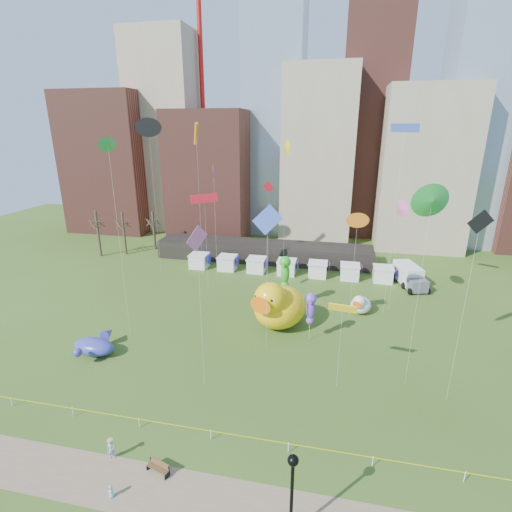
% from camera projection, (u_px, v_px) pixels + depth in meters
% --- Properties ---
extents(ground, '(160.00, 160.00, 0.00)m').
position_uv_depth(ground, '(211.00, 439.00, 29.69)').
color(ground, '#354E18').
rests_on(ground, ground).
extents(footpath, '(70.00, 4.00, 0.02)m').
position_uv_depth(footpath, '(187.00, 497.00, 25.06)').
color(footpath, '#766449').
rests_on(footpath, ground).
extents(skyline, '(101.00, 23.00, 68.00)m').
position_uv_depth(skyline, '(312.00, 134.00, 78.93)').
color(skyline, brown).
rests_on(skyline, ground).
extents(crane_left, '(23.00, 1.00, 76.00)m').
position_uv_depth(crane_left, '(203.00, 1.00, 78.06)').
color(crane_left, red).
rests_on(crane_left, ground).
extents(pavilion, '(38.00, 6.00, 3.20)m').
position_uv_depth(pavilion, '(263.00, 251.00, 68.87)').
color(pavilion, black).
rests_on(pavilion, ground).
extents(vendor_tents, '(33.24, 2.80, 2.40)m').
position_uv_depth(vendor_tents, '(287.00, 268.00, 62.48)').
color(vendor_tents, white).
rests_on(vendor_tents, ground).
extents(bare_trees, '(8.44, 6.44, 8.50)m').
position_uv_depth(bare_trees, '(125.00, 233.00, 71.89)').
color(bare_trees, '#382B21').
rests_on(bare_trees, ground).
extents(caution_tape, '(50.00, 0.06, 0.90)m').
position_uv_depth(caution_tape, '(211.00, 432.00, 29.47)').
color(caution_tape, white).
rests_on(caution_tape, ground).
extents(big_duck, '(8.20, 9.01, 6.29)m').
position_uv_depth(big_duck, '(278.00, 305.00, 45.39)').
color(big_duck, yellow).
rests_on(big_duck, ground).
extents(small_duck, '(3.41, 3.85, 2.70)m').
position_uv_depth(small_duck, '(360.00, 304.00, 49.30)').
color(small_duck, white).
rests_on(small_duck, ground).
extents(seahorse_green, '(1.69, 2.01, 7.30)m').
position_uv_depth(seahorse_green, '(285.00, 270.00, 49.22)').
color(seahorse_green, silver).
rests_on(seahorse_green, ground).
extents(seahorse_purple, '(1.32, 1.64, 5.84)m').
position_uv_depth(seahorse_purple, '(311.00, 306.00, 41.99)').
color(seahorse_purple, silver).
rests_on(seahorse_purple, ground).
extents(whale_inflatable, '(4.77, 5.95, 2.03)m').
position_uv_depth(whale_inflatable, '(95.00, 345.00, 40.65)').
color(whale_inflatable, '#4A3BA2').
rests_on(whale_inflatable, ground).
extents(park_bench, '(1.78, 1.01, 0.87)m').
position_uv_depth(park_bench, '(159.00, 467.00, 26.74)').
color(park_bench, '#55351D').
rests_on(park_bench, footpath).
extents(lamppost, '(0.64, 0.64, 6.12)m').
position_uv_depth(lamppost, '(292.00, 487.00, 21.57)').
color(lamppost, black).
rests_on(lamppost, footpath).
extents(box_truck, '(4.45, 7.56, 3.03)m').
position_uv_depth(box_truck, '(409.00, 275.00, 58.00)').
color(box_truck, white).
rests_on(box_truck, ground).
extents(woman, '(0.66, 0.52, 1.58)m').
position_uv_depth(woman, '(111.00, 449.00, 27.74)').
color(woman, white).
rests_on(woman, footpath).
extents(toddler, '(0.34, 0.25, 0.94)m').
position_uv_depth(toddler, '(111.00, 491.00, 24.92)').
color(toddler, silver).
rests_on(toddler, footpath).
extents(kite_0, '(3.36, 2.93, 14.03)m').
position_uv_depth(kite_0, '(204.00, 199.00, 53.18)').
color(kite_0, silver).
rests_on(kite_0, ground).
extents(kite_1, '(1.20, 1.89, 15.36)m').
position_uv_depth(kite_1, '(197.00, 243.00, 31.41)').
color(kite_1, silver).
rests_on(kite_1, ground).
extents(kite_2, '(1.90, 0.17, 17.11)m').
position_uv_depth(kite_2, '(479.00, 229.00, 28.89)').
color(kite_2, silver).
rests_on(kite_2, ground).
extents(kite_3, '(0.63, 1.41, 21.92)m').
position_uv_depth(kite_3, '(108.00, 146.00, 37.60)').
color(kite_3, silver).
rests_on(kite_3, ground).
extents(kite_4, '(0.95, 1.87, 21.39)m').
position_uv_depth(kite_4, '(286.00, 148.00, 46.80)').
color(kite_4, silver).
rests_on(kite_4, ground).
extents(kite_5, '(2.98, 1.79, 23.22)m').
position_uv_depth(kite_5, '(405.00, 130.00, 42.44)').
color(kite_5, silver).
rests_on(kite_5, ground).
extents(kite_6, '(1.79, 0.48, 13.49)m').
position_uv_depth(kite_6, '(357.00, 220.00, 44.48)').
color(kite_6, silver).
rests_on(kite_6, ground).
extents(kite_7, '(0.42, 1.89, 17.75)m').
position_uv_depth(kite_7, '(214.00, 176.00, 55.18)').
color(kite_7, silver).
rests_on(kite_7, ground).
extents(kite_8, '(1.62, 0.95, 15.32)m').
position_uv_depth(kite_8, '(268.00, 190.00, 56.80)').
color(kite_8, silver).
rests_on(kite_8, ground).
extents(kite_9, '(0.93, 2.01, 14.51)m').
position_uv_depth(kite_9, '(401.00, 209.00, 46.21)').
color(kite_9, silver).
rests_on(kite_9, ground).
extents(kite_10, '(2.79, 0.58, 24.11)m').
position_uv_depth(kite_10, '(149.00, 128.00, 57.09)').
color(kite_10, silver).
rests_on(kite_10, ground).
extents(kite_11, '(2.39, 1.74, 18.67)m').
position_uv_depth(kite_11, '(432.00, 201.00, 30.41)').
color(kite_11, silver).
rests_on(kite_11, ground).
extents(kite_12, '(2.45, 0.67, 8.47)m').
position_uv_depth(kite_12, '(343.00, 309.00, 33.06)').
color(kite_12, silver).
rests_on(kite_12, ground).
extents(kite_13, '(3.13, 0.28, 15.86)m').
position_uv_depth(kite_13, '(267.00, 222.00, 37.43)').
color(kite_13, silver).
rests_on(kite_13, ground).
extents(kite_14, '(1.45, 1.84, 23.45)m').
position_uv_depth(kite_14, '(196.00, 134.00, 55.56)').
color(kite_14, silver).
rests_on(kite_14, ground).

